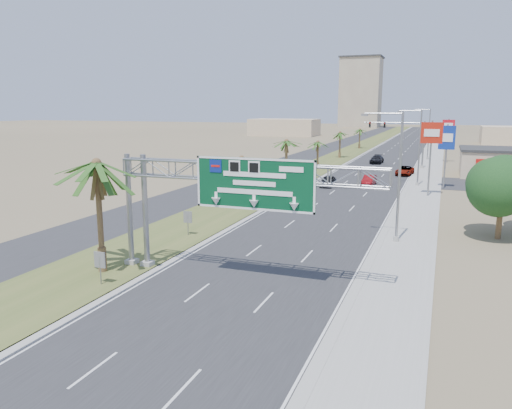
{
  "coord_description": "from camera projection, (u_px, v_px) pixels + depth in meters",
  "views": [
    {
      "loc": [
        10.52,
        -16.82,
        10.33
      ],
      "look_at": [
        -0.51,
        12.46,
        4.2
      ],
      "focal_mm": 35.0,
      "sensor_mm": 36.0,
      "label": 1
    }
  ],
  "objects": [
    {
      "name": "median_signback_a",
      "position": [
        100.0,
        262.0,
        29.0
      ],
      "size": [
        0.75,
        0.08,
        2.08
      ],
      "color": "gray",
      "rests_on": "ground"
    },
    {
      "name": "streetlight_far",
      "position": [
        428.0,
        136.0,
        98.46
      ],
      "size": [
        3.27,
        0.44,
        10.0
      ],
      "color": "gray",
      "rests_on": "ground"
    },
    {
      "name": "palm_near",
      "position": [
        96.0,
        164.0,
        30.27
      ],
      "size": [
        5.7,
        5.7,
        8.35
      ],
      "color": "brown",
      "rests_on": "ground"
    },
    {
      "name": "opposing_road",
      "position": [
        330.0,
        148.0,
        127.97
      ],
      "size": [
        8.0,
        300.0,
        0.02
      ],
      "primitive_type": "cube",
      "color": "#28282B",
      "rests_on": "ground"
    },
    {
      "name": "car_left_lane",
      "position": [
        328.0,
        181.0,
        65.76
      ],
      "size": [
        1.69,
        4.16,
        1.42
      ],
      "primitive_type": "imported",
      "rotation": [
        0.0,
        0.0,
        0.0
      ],
      "color": "black",
      "rests_on": "ground"
    },
    {
      "name": "road",
      "position": [
        398.0,
        150.0,
        122.08
      ],
      "size": [
        12.0,
        300.0,
        0.02
      ],
      "primitive_type": "cube",
      "color": "#28282B",
      "rests_on": "ground"
    },
    {
      "name": "pole_sign_blue",
      "position": [
        447.0,
        140.0,
        63.1
      ],
      "size": [
        2.0,
        0.37,
        8.23
      ],
      "color": "gray",
      "rests_on": "ground"
    },
    {
      "name": "streetlight_near",
      "position": [
        396.0,
        182.0,
        37.85
      ],
      "size": [
        3.27,
        0.44,
        10.0
      ],
      "color": "gray",
      "rests_on": "ground"
    },
    {
      "name": "streetlight_mid",
      "position": [
        418.0,
        151.0,
        65.4
      ],
      "size": [
        3.27,
        0.44,
        10.0
      ],
      "color": "gray",
      "rests_on": "ground"
    },
    {
      "name": "palm_row_c",
      "position": [
        286.0,
        142.0,
        67.35
      ],
      "size": [
        3.99,
        3.99,
        6.75
      ],
      "color": "brown",
      "rests_on": "ground"
    },
    {
      "name": "palm_row_d",
      "position": [
        318.0,
        143.0,
        84.12
      ],
      "size": [
        3.99,
        3.99,
        5.45
      ],
      "color": "brown",
      "rests_on": "ground"
    },
    {
      "name": "palm_row_b",
      "position": [
        242.0,
        159.0,
        52.8
      ],
      "size": [
        3.99,
        3.99,
        5.95
      ],
      "color": "brown",
      "rests_on": "ground"
    },
    {
      "name": "tower_distant",
      "position": [
        361.0,
        93.0,
        258.36
      ],
      "size": [
        20.0,
        16.0,
        35.0
      ],
      "primitive_type": "cube",
      "color": "tan",
      "rests_on": "ground"
    },
    {
      "name": "building_distant_left",
      "position": [
        284.0,
        127.0,
        183.0
      ],
      "size": [
        24.0,
        14.0,
        6.0
      ],
      "primitive_type": "cube",
      "color": "#CAAE88",
      "rests_on": "ground"
    },
    {
      "name": "sidewalk_right",
      "position": [
        435.0,
        151.0,
        119.14
      ],
      "size": [
        4.0,
        300.0,
        0.1
      ],
      "primitive_type": "cube",
      "color": "#9E9B93",
      "rests_on": "ground"
    },
    {
      "name": "car_far",
      "position": [
        377.0,
        159.0,
        92.81
      ],
      "size": [
        2.25,
        5.15,
        1.48
      ],
      "primitive_type": "imported",
      "rotation": [
        0.0,
        0.0,
        -0.04
      ],
      "color": "black",
      "rests_on": "ground"
    },
    {
      "name": "car_mid_lane",
      "position": [
        369.0,
        180.0,
        66.87
      ],
      "size": [
        1.59,
        4.15,
        1.35
      ],
      "primitive_type": "imported",
      "rotation": [
        0.0,
        0.0,
        -0.04
      ],
      "color": "maroon",
      "rests_on": "ground"
    },
    {
      "name": "oak_near",
      "position": [
        503.0,
        183.0,
        38.89
      ],
      "size": [
        4.5,
        4.5,
        6.8
      ],
      "color": "brown",
      "rests_on": "ground"
    },
    {
      "name": "ground",
      "position": [
        164.0,
        356.0,
        21.07
      ],
      "size": [
        600.0,
        600.0,
        0.0
      ],
      "primitive_type": "plane",
      "color": "#8C7A59",
      "rests_on": "ground"
    },
    {
      "name": "median_signback_b",
      "position": [
        188.0,
        219.0,
        40.26
      ],
      "size": [
        0.75,
        0.08,
        2.08
      ],
      "color": "gray",
      "rests_on": "ground"
    },
    {
      "name": "signal_mast",
      "position": [
        411.0,
        140.0,
        84.44
      ],
      "size": [
        10.28,
        0.71,
        8.0
      ],
      "color": "gray",
      "rests_on": "ground"
    },
    {
      "name": "palm_row_e",
      "position": [
        340.0,
        133.0,
        101.44
      ],
      "size": [
        3.99,
        3.99,
        6.15
      ],
      "color": "brown",
      "rests_on": "ground"
    },
    {
      "name": "median_grass",
      "position": [
        357.0,
        148.0,
        125.53
      ],
      "size": [
        7.0,
        300.0,
        0.12
      ],
      "primitive_type": "cube",
      "color": "#4B5927",
      "rests_on": "ground"
    },
    {
      "name": "sign_gantry",
      "position": [
        232.0,
        181.0,
        29.39
      ],
      "size": [
        16.75,
        1.24,
        7.5
      ],
      "color": "gray",
      "rests_on": "ground"
    },
    {
      "name": "car_right_lane",
      "position": [
        405.0,
        171.0,
        76.57
      ],
      "size": [
        2.72,
        5.13,
        1.37
      ],
      "primitive_type": "imported",
      "rotation": [
        0.0,
        0.0,
        -0.09
      ],
      "color": "gray",
      "rests_on": "ground"
    },
    {
      "name": "pole_sign_red_far",
      "position": [
        448.0,
        128.0,
        93.22
      ],
      "size": [
        2.21,
        0.41,
        8.2
      ],
      "color": "gray",
      "rests_on": "ground"
    },
    {
      "name": "palm_row_f",
      "position": [
        360.0,
        130.0,
        124.47
      ],
      "size": [
        3.99,
        3.99,
        5.75
      ],
      "color": "brown",
      "rests_on": "ground"
    },
    {
      "name": "pole_sign_red_near",
      "position": [
        431.0,
        137.0,
        57.2
      ],
      "size": [
        2.42,
        0.6,
        8.82
      ],
      "color": "gray",
      "rests_on": "ground"
    }
  ]
}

